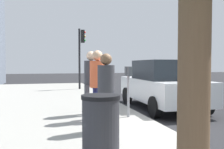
{
  "coord_description": "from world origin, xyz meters",
  "views": [
    {
      "loc": [
        -5.57,
        2.72,
        1.61
      ],
      "look_at": [
        1.6,
        0.81,
        1.31
      ],
      "focal_mm": 39.56,
      "sensor_mm": 36.0,
      "label": 1
    }
  ],
  "objects_px": {
    "pedestrian_bystander": "(106,86)",
    "traffic_signal": "(81,48)",
    "pedestrian_at_meter": "(97,79)",
    "parked_sedan_near": "(162,84)",
    "trash_bin": "(101,128)",
    "parking_officer": "(91,77)",
    "parking_meter": "(128,81)"
  },
  "relations": [
    {
      "from": "pedestrian_at_meter",
      "to": "parking_officer",
      "type": "height_order",
      "value": "parking_officer"
    },
    {
      "from": "trash_bin",
      "to": "pedestrian_at_meter",
      "type": "bearing_deg",
      "value": -10.54
    },
    {
      "from": "pedestrian_bystander",
      "to": "traffic_signal",
      "type": "distance_m",
      "value": 9.68
    },
    {
      "from": "parking_officer",
      "to": "parked_sedan_near",
      "type": "distance_m",
      "value": 3.02
    },
    {
      "from": "pedestrian_bystander",
      "to": "parking_officer",
      "type": "bearing_deg",
      "value": 32.91
    },
    {
      "from": "parking_meter",
      "to": "parked_sedan_near",
      "type": "height_order",
      "value": "parked_sedan_near"
    },
    {
      "from": "pedestrian_at_meter",
      "to": "parking_officer",
      "type": "relative_size",
      "value": 0.99
    },
    {
      "from": "parking_meter",
      "to": "parked_sedan_near",
      "type": "bearing_deg",
      "value": -48.09
    },
    {
      "from": "parked_sedan_near",
      "to": "trash_bin",
      "type": "height_order",
      "value": "parked_sedan_near"
    },
    {
      "from": "pedestrian_at_meter",
      "to": "pedestrian_bystander",
      "type": "height_order",
      "value": "pedestrian_at_meter"
    },
    {
      "from": "parking_meter",
      "to": "trash_bin",
      "type": "height_order",
      "value": "parking_meter"
    },
    {
      "from": "parking_officer",
      "to": "trash_bin",
      "type": "bearing_deg",
      "value": -50.14
    },
    {
      "from": "pedestrian_at_meter",
      "to": "pedestrian_bystander",
      "type": "bearing_deg",
      "value": -94.82
    },
    {
      "from": "traffic_signal",
      "to": "pedestrian_bystander",
      "type": "bearing_deg",
      "value": 175.4
    },
    {
      "from": "pedestrian_at_meter",
      "to": "parking_officer",
      "type": "bearing_deg",
      "value": 88.28
    },
    {
      "from": "pedestrian_at_meter",
      "to": "traffic_signal",
      "type": "relative_size",
      "value": 0.51
    },
    {
      "from": "pedestrian_bystander",
      "to": "parked_sedan_near",
      "type": "distance_m",
      "value": 4.09
    },
    {
      "from": "parked_sedan_near",
      "to": "pedestrian_bystander",
      "type": "bearing_deg",
      "value": 136.45
    },
    {
      "from": "pedestrian_bystander",
      "to": "traffic_signal",
      "type": "height_order",
      "value": "traffic_signal"
    },
    {
      "from": "pedestrian_bystander",
      "to": "parking_meter",
      "type": "bearing_deg",
      "value": -3.3
    },
    {
      "from": "parking_officer",
      "to": "traffic_signal",
      "type": "height_order",
      "value": "traffic_signal"
    },
    {
      "from": "traffic_signal",
      "to": "pedestrian_at_meter",
      "type": "bearing_deg",
      "value": 175.01
    },
    {
      "from": "parked_sedan_near",
      "to": "pedestrian_at_meter",
      "type": "bearing_deg",
      "value": 123.99
    },
    {
      "from": "pedestrian_at_meter",
      "to": "parked_sedan_near",
      "type": "relative_size",
      "value": 0.41
    },
    {
      "from": "parking_meter",
      "to": "pedestrian_at_meter",
      "type": "xyz_separation_m",
      "value": [
        -0.2,
        0.92,
        0.08
      ]
    },
    {
      "from": "parking_meter",
      "to": "pedestrian_at_meter",
      "type": "height_order",
      "value": "pedestrian_at_meter"
    },
    {
      "from": "pedestrian_bystander",
      "to": "traffic_signal",
      "type": "xyz_separation_m",
      "value": [
        9.55,
        -0.77,
        1.43
      ]
    },
    {
      "from": "parking_meter",
      "to": "pedestrian_at_meter",
      "type": "relative_size",
      "value": 0.77
    },
    {
      "from": "pedestrian_at_meter",
      "to": "trash_bin",
      "type": "xyz_separation_m",
      "value": [
        -2.7,
        0.5,
        -0.58
      ]
    },
    {
      "from": "parking_officer",
      "to": "parked_sedan_near",
      "type": "relative_size",
      "value": 0.42
    },
    {
      "from": "parking_meter",
      "to": "pedestrian_bystander",
      "type": "bearing_deg",
      "value": 143.56
    },
    {
      "from": "pedestrian_at_meter",
      "to": "pedestrian_bystander",
      "type": "relative_size",
      "value": 1.07
    }
  ]
}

